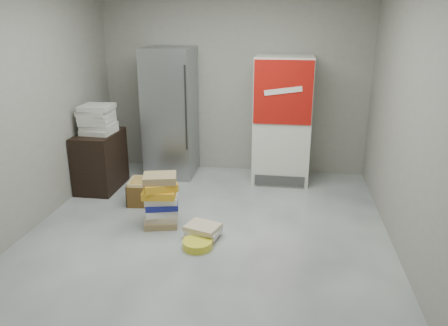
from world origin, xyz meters
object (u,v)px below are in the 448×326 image
Objects in this scene: steel_fridge at (171,113)px; cardboard_box at (144,193)px; phonebook_stack_main at (161,200)px; wood_shelf at (101,161)px; coke_cooler at (282,120)px.

cardboard_box is at bearing -93.49° from steel_fridge.
steel_fridge is 3.04× the size of phonebook_stack_main.
cardboard_box is (-0.07, -1.15, -0.82)m from steel_fridge.
wood_shelf reaches higher than cardboard_box.
coke_cooler reaches higher than phonebook_stack_main.
wood_shelf is at bearing 144.98° from cardboard_box.
coke_cooler is at bearing 36.75° from phonebook_stack_main.
wood_shelf is at bearing 122.31° from phonebook_stack_main.
steel_fridge reaches higher than phonebook_stack_main.
cardboard_box is (0.76, -0.42, -0.27)m from wood_shelf.
phonebook_stack_main is 0.76m from cardboard_box.
steel_fridge is at bearing 80.28° from cardboard_box.
cardboard_box is (-0.41, 0.61, -0.18)m from phonebook_stack_main.
wood_shelf is at bearing -138.69° from steel_fridge.
phonebook_stack_main is (1.17, -1.03, -0.09)m from wood_shelf.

